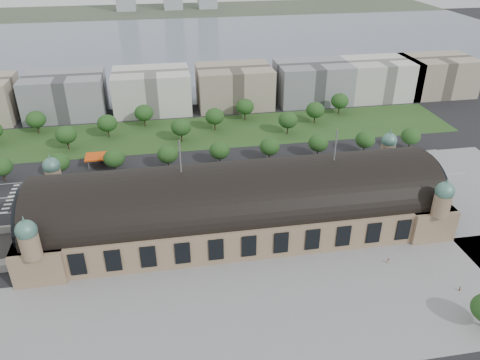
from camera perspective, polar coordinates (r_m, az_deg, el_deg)
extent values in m
plane|color=black|center=(176.78, -0.16, -5.85)|extent=(900.00, 900.00, 0.00)
cube|color=#92775A|center=(173.42, -0.17, -4.23)|extent=(150.00, 40.00, 12.00)
cube|color=#92775A|center=(176.92, -22.21, -5.95)|extent=(16.00, 43.00, 12.00)
cube|color=#92775A|center=(194.49, 19.70, -2.13)|extent=(16.00, 43.00, 12.00)
cylinder|color=black|center=(170.20, -0.17, -2.54)|extent=(144.00, 37.60, 37.60)
cylinder|color=black|center=(174.33, -24.61, -3.90)|extent=(1.20, 32.00, 32.00)
cylinder|color=black|center=(193.65, 21.64, 0.08)|extent=(1.20, 32.00, 32.00)
cylinder|color=#92775A|center=(189.59, -21.70, 0.13)|extent=(6.00, 6.00, 8.00)
sphere|color=slate|center=(187.18, -22.00, 1.60)|extent=(6.40, 6.40, 6.40)
cone|color=slate|center=(185.52, -22.23, 2.70)|extent=(1.00, 1.00, 2.50)
cylinder|color=#92775A|center=(206.08, 17.51, 3.22)|extent=(6.00, 6.00, 8.00)
sphere|color=slate|center=(203.87, 17.74, 4.61)|extent=(6.40, 6.40, 6.40)
cone|color=slate|center=(202.34, 17.91, 5.64)|extent=(1.00, 1.00, 2.50)
cylinder|color=#92775A|center=(154.71, -24.20, -7.30)|extent=(6.00, 6.00, 8.00)
sphere|color=slate|center=(151.75, -24.62, -5.61)|extent=(6.40, 6.40, 6.40)
cone|color=slate|center=(149.69, -24.93, -4.34)|extent=(1.00, 1.00, 2.50)
cylinder|color=#92775A|center=(174.53, 23.36, -2.79)|extent=(6.00, 6.00, 8.00)
sphere|color=slate|center=(171.91, 23.71, -1.23)|extent=(6.40, 6.40, 6.40)
cone|color=slate|center=(170.10, 23.97, -0.07)|extent=(1.00, 1.00, 2.50)
cylinder|color=#59595B|center=(159.06, -7.31, 2.83)|extent=(0.50, 0.50, 12.00)
cylinder|color=#59595B|center=(169.71, 11.58, 4.20)|extent=(0.50, 0.50, 12.00)
cube|color=gray|center=(145.58, 6.91, -15.23)|extent=(190.00, 48.00, 0.12)
cube|color=black|center=(207.33, -7.40, -0.42)|extent=(260.00, 26.00, 0.10)
cube|color=#2B4B1E|center=(256.88, -7.01, 5.63)|extent=(300.00, 45.00, 0.10)
cube|color=#E2490D|center=(228.56, -16.62, 2.80)|extent=(14.00, 9.00, 0.70)
cube|color=#59595B|center=(235.00, -15.91, 2.80)|extent=(7.00, 5.00, 3.20)
cylinder|color=#59595B|center=(233.28, -17.81, 2.47)|extent=(0.50, 0.50, 4.40)
cylinder|color=#59595B|center=(231.83, -15.13, 2.71)|extent=(0.50, 0.50, 4.40)
cylinder|color=#59595B|center=(227.58, -17.97, 1.76)|extent=(0.50, 0.50, 4.40)
cylinder|color=#59595B|center=(226.10, -15.22, 2.00)|extent=(0.50, 0.50, 4.40)
cube|color=slate|center=(453.06, -6.79, 15.94)|extent=(700.00, 320.00, 0.08)
cube|color=#44513D|center=(649.34, -8.07, 19.81)|extent=(700.00, 120.00, 0.14)
cube|color=gray|center=(295.28, -20.53, 9.63)|extent=(45.00, 32.00, 24.00)
cube|color=silver|center=(290.04, -10.68, 10.64)|extent=(45.00, 32.00, 24.00)
cube|color=tan|center=(293.36, -0.71, 11.34)|extent=(45.00, 32.00, 24.00)
cube|color=gray|center=(304.95, 8.80, 11.70)|extent=(45.00, 32.00, 24.00)
cube|color=silver|center=(321.73, 16.61, 11.77)|extent=(45.00, 32.00, 24.00)
cube|color=tan|center=(340.97, 22.81, 11.66)|extent=(45.00, 32.00, 24.00)
cylinder|color=#2D2116|center=(230.92, -26.81, 0.30)|extent=(0.70, 0.70, 4.32)
ellipsoid|color=#184016|center=(228.71, -27.10, 1.46)|extent=(9.60, 9.60, 8.16)
cylinder|color=#2D2116|center=(224.63, -21.01, 0.82)|extent=(0.70, 0.70, 4.32)
ellipsoid|color=#184016|center=(222.36, -21.24, 2.02)|extent=(9.60, 9.60, 8.16)
cylinder|color=#2D2116|center=(220.79, -14.93, 1.35)|extent=(0.70, 0.70, 4.32)
ellipsoid|color=#184016|center=(218.48, -15.10, 2.58)|extent=(9.60, 9.60, 8.16)
cylinder|color=#2D2116|center=(219.52, -8.71, 1.88)|extent=(0.70, 0.70, 4.32)
ellipsoid|color=#184016|center=(217.19, -8.81, 3.12)|extent=(9.60, 9.60, 8.16)
cylinder|color=#2D2116|center=(220.87, -2.49, 2.39)|extent=(0.70, 0.70, 4.32)
ellipsoid|color=#184016|center=(218.55, -2.52, 3.62)|extent=(9.60, 9.60, 8.16)
cylinder|color=#2D2116|center=(224.78, 3.59, 2.85)|extent=(0.70, 0.70, 4.32)
ellipsoid|color=#184016|center=(222.51, 3.63, 4.07)|extent=(9.60, 9.60, 8.16)
cylinder|color=#2D2116|center=(231.13, 9.41, 3.27)|extent=(0.70, 0.70, 4.32)
ellipsoid|color=#184016|center=(228.92, 9.51, 4.46)|extent=(9.60, 9.60, 8.16)
cylinder|color=#2D2116|center=(239.73, 14.86, 3.63)|extent=(0.70, 0.70, 4.32)
ellipsoid|color=#184016|center=(237.60, 15.02, 4.78)|extent=(9.60, 9.60, 8.16)
cylinder|color=#2D2116|center=(250.34, 19.90, 3.93)|extent=(0.70, 0.70, 4.32)
ellipsoid|color=#184016|center=(248.30, 20.10, 5.03)|extent=(9.60, 9.60, 8.16)
cylinder|color=#2D2116|center=(277.15, -23.39, 5.70)|extent=(0.70, 0.70, 4.68)
ellipsoid|color=#184016|center=(275.16, -23.62, 6.79)|extent=(10.40, 10.40, 8.84)
cylinder|color=#2D2116|center=(251.35, -20.21, 4.02)|extent=(0.70, 0.70, 4.68)
ellipsoid|color=#184016|center=(249.16, -20.44, 5.21)|extent=(10.40, 10.40, 8.84)
cylinder|color=#2D2116|center=(259.34, -15.73, 5.52)|extent=(0.70, 0.70, 4.68)
ellipsoid|color=#184016|center=(257.22, -15.90, 6.69)|extent=(10.40, 10.40, 8.84)
cylinder|color=#2D2116|center=(268.97, -11.52, 6.89)|extent=(0.70, 0.70, 4.68)
ellipsoid|color=#184016|center=(266.93, -11.64, 8.02)|extent=(10.40, 10.40, 8.84)
cylinder|color=#2D2116|center=(246.74, -7.12, 5.20)|extent=(0.70, 0.70, 4.68)
ellipsoid|color=#184016|center=(244.51, -7.21, 6.43)|extent=(10.40, 10.40, 8.84)
cylinder|color=#2D2116|center=(259.09, -3.08, 6.58)|extent=(0.70, 0.70, 4.68)
ellipsoid|color=#184016|center=(256.96, -3.11, 7.76)|extent=(10.40, 10.40, 8.84)
cylinder|color=#2D2116|center=(272.73, 0.60, 7.80)|extent=(0.70, 0.70, 4.68)
ellipsoid|color=#184016|center=(270.71, 0.61, 8.92)|extent=(10.40, 10.40, 8.84)
cylinder|color=#2D2116|center=(255.11, 5.81, 6.10)|extent=(0.70, 0.70, 4.68)
ellipsoid|color=#184016|center=(252.95, 5.87, 7.29)|extent=(10.40, 10.40, 8.84)
cylinder|color=#2D2116|center=(271.09, 9.06, 7.29)|extent=(0.70, 0.70, 4.68)
ellipsoid|color=#184016|center=(269.06, 9.15, 8.42)|extent=(10.40, 10.40, 8.84)
cylinder|color=#2D2116|center=(287.95, 11.95, 8.33)|extent=(0.70, 0.70, 4.68)
ellipsoid|color=#184016|center=(286.04, 12.07, 9.40)|extent=(10.40, 10.40, 8.84)
imported|color=black|center=(208.49, -16.53, -1.09)|extent=(4.78, 2.47, 1.29)
imported|color=maroon|center=(207.12, -9.09, -0.37)|extent=(4.93, 2.30, 1.39)
imported|color=#1A163F|center=(200.87, -1.59, -0.93)|extent=(4.81, 1.96, 1.63)
imported|color=#55595D|center=(223.23, 9.95, 1.85)|extent=(4.75, 2.21, 1.51)
imported|color=silver|center=(228.08, 18.06, 1.40)|extent=(5.71, 2.92, 1.54)
imported|color=black|center=(199.13, -23.46, -3.96)|extent=(4.05, 3.08, 1.28)
imported|color=maroon|center=(193.83, -15.62, -3.40)|extent=(4.98, 4.23, 1.27)
imported|color=#172141|center=(194.00, -16.22, -3.40)|extent=(5.94, 5.12, 1.64)
imported|color=slate|center=(196.50, -13.73, -2.61)|extent=(4.49, 4.00, 1.47)
imported|color=white|center=(197.77, -17.48, -3.00)|extent=(4.07, 3.00, 1.28)
imported|color=#9A9DA2|center=(192.32, -7.11, -2.70)|extent=(5.24, 4.54, 1.34)
imported|color=black|center=(194.58, -7.60, -2.31)|extent=(5.38, 4.21, 1.46)
imported|color=red|center=(201.17, -8.67, -1.02)|extent=(10.84, 3.40, 2.97)
imported|color=beige|center=(206.37, 4.25, 0.17)|extent=(12.63, 3.01, 3.51)
imported|color=silver|center=(203.76, 4.52, -0.33)|extent=(10.88, 2.81, 3.01)
imported|color=gray|center=(167.20, 17.60, -9.38)|extent=(1.04, 0.75, 1.92)
imported|color=gray|center=(164.29, 25.22, -11.90)|extent=(0.58, 0.74, 1.79)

